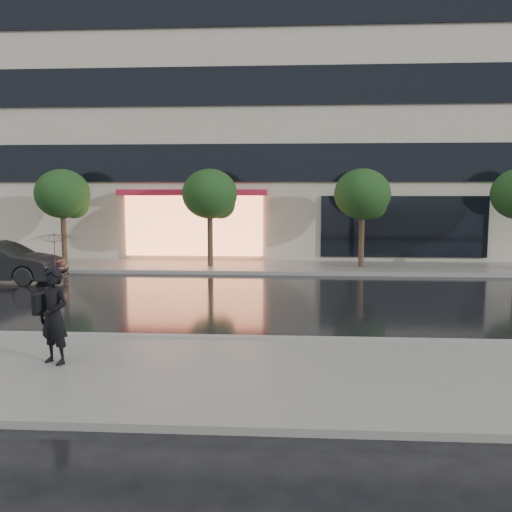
{
  "coord_description": "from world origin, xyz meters",
  "views": [
    {
      "loc": [
        0.32,
        -12.55,
        3.2
      ],
      "look_at": [
        -0.67,
        2.63,
        1.4
      ],
      "focal_mm": 40.0,
      "sensor_mm": 36.0,
      "label": 1
    }
  ],
  "objects": [
    {
      "name": "curb_near",
      "position": [
        0.0,
        -1.0,
        0.07
      ],
      "size": [
        60.0,
        0.25,
        0.14
      ],
      "primitive_type": "cube",
      "color": "gray",
      "rests_on": "ground"
    },
    {
      "name": "pedestrian_with_umbrella",
      "position": [
        -3.84,
        -3.0,
        1.61
      ],
      "size": [
        1.17,
        1.18,
        2.34
      ],
      "rotation": [
        0.0,
        0.0,
        -0.43
      ],
      "color": "black",
      "rests_on": "sidewalk_near"
    },
    {
      "name": "sidewalk_near",
      "position": [
        0.0,
        -3.25,
        0.06
      ],
      "size": [
        60.0,
        4.5,
        0.12
      ],
      "primitive_type": "cube",
      "color": "slate",
      "rests_on": "ground"
    },
    {
      "name": "office_building",
      "position": [
        -0.0,
        17.97,
        9.0
      ],
      "size": [
        30.0,
        12.76,
        18.0
      ],
      "color": "#BCB39F",
      "rests_on": "ground"
    },
    {
      "name": "tree_mid_west",
      "position": [
        -2.94,
        10.03,
        2.92
      ],
      "size": [
        2.2,
        2.2,
        3.99
      ],
      "color": "#33261C",
      "rests_on": "ground"
    },
    {
      "name": "curb_far",
      "position": [
        0.0,
        8.5,
        0.07
      ],
      "size": [
        60.0,
        0.25,
        0.14
      ],
      "primitive_type": "cube",
      "color": "gray",
      "rests_on": "ground"
    },
    {
      "name": "sidewalk_far",
      "position": [
        0.0,
        10.25,
        0.06
      ],
      "size": [
        60.0,
        3.5,
        0.12
      ],
      "primitive_type": "cube",
      "color": "slate",
      "rests_on": "ground"
    },
    {
      "name": "tree_far_west",
      "position": [
        -8.94,
        10.03,
        2.92
      ],
      "size": [
        2.2,
        2.2,
        3.99
      ],
      "color": "#33261C",
      "rests_on": "ground"
    },
    {
      "name": "ground",
      "position": [
        0.0,
        0.0,
        0.0
      ],
      "size": [
        120.0,
        120.0,
        0.0
      ],
      "primitive_type": "plane",
      "color": "black",
      "rests_on": "ground"
    },
    {
      "name": "tree_mid_east",
      "position": [
        3.06,
        10.03,
        2.92
      ],
      "size": [
        2.2,
        2.2,
        3.99
      ],
      "color": "#33261C",
      "rests_on": "ground"
    }
  ]
}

